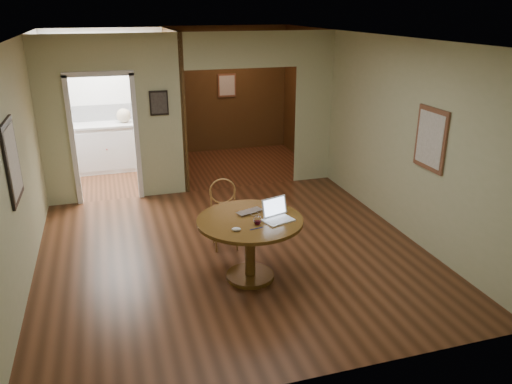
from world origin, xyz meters
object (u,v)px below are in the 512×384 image
object	(u,v)px
dining_table	(250,235)
chair	(224,210)
open_laptop	(276,214)
closed_laptop	(252,213)

from	to	relation	value
dining_table	chair	bearing A→B (deg)	95.15
dining_table	chair	xyz separation A→B (m)	(-0.09, 0.96, -0.05)
open_laptop	closed_laptop	size ratio (longest dim) A/B	1.20
chair	open_laptop	distance (m)	1.15
open_laptop	closed_laptop	bearing A→B (deg)	119.70
dining_table	open_laptop	xyz separation A→B (m)	(0.30, -0.08, 0.26)
open_laptop	dining_table	bearing A→B (deg)	147.17
chair	closed_laptop	bearing A→B (deg)	-74.62
open_laptop	closed_laptop	distance (m)	0.32
chair	closed_laptop	distance (m)	0.88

